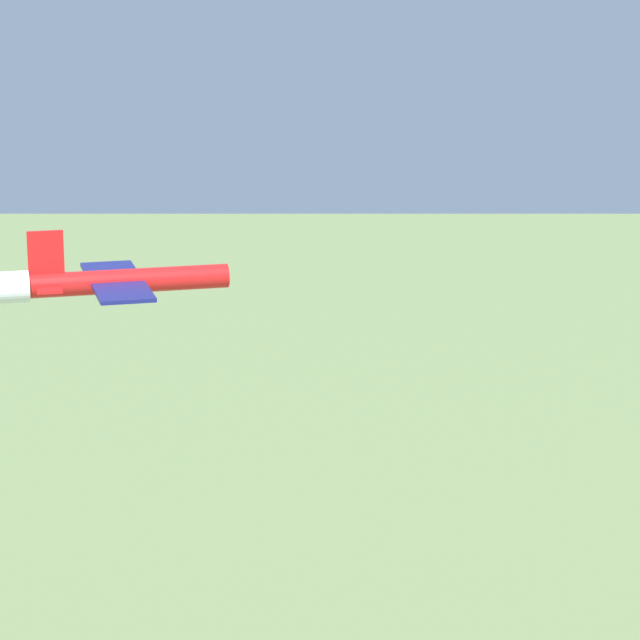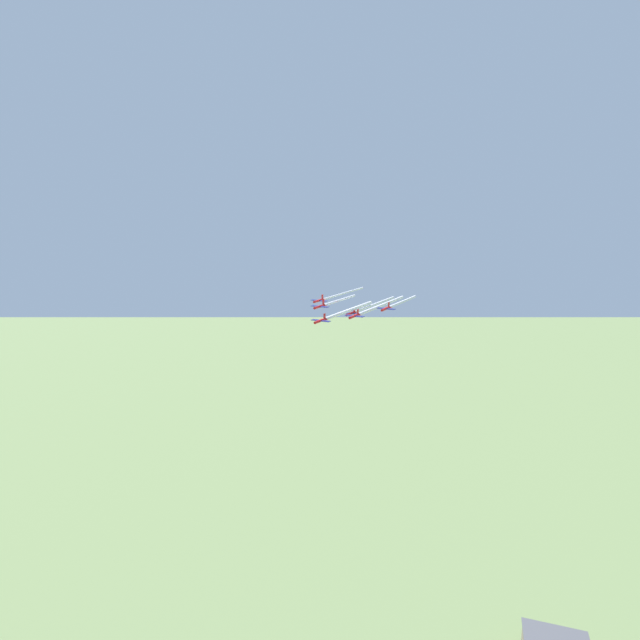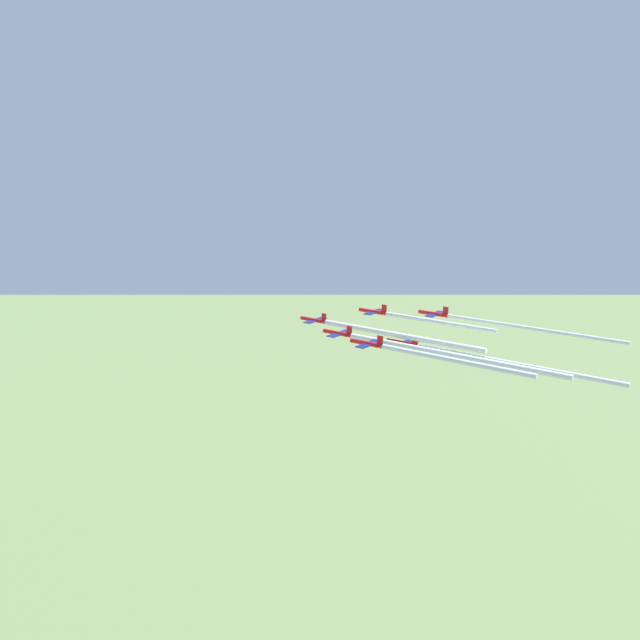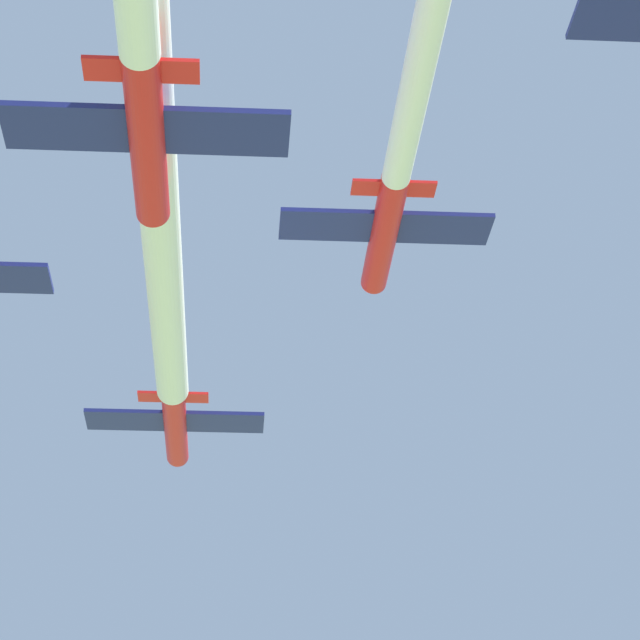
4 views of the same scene
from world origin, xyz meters
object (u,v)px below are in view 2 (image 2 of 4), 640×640
at_px(jet_1, 354,316).
at_px(jet_5, 319,301).
at_px(jet_2, 320,306).
at_px(jet_4, 351,313).
at_px(jet_3, 386,309).
at_px(jet_0, 321,321).

xyz_separation_m(jet_1, jet_5, (-21.31, 18.87, 2.43)).
height_order(jet_2, jet_4, jet_2).
bearing_deg(jet_1, jet_4, -59.53).
relative_size(jet_1, jet_2, 1.00).
distance_m(jet_3, jet_5, 33.03).
bearing_deg(jet_4, jet_1, 120.47).
bearing_deg(jet_0, jet_3, -120.47).
xyz_separation_m(jet_1, jet_4, (-5.16, 15.44, -2.03)).
xyz_separation_m(jet_3, jet_5, (-32.30, 6.86, 0.82)).
xyz_separation_m(jet_0, jet_1, (10.99, 12.01, 0.24)).
distance_m(jet_0, jet_3, 32.61).
distance_m(jet_0, jet_5, 32.67).
bearing_deg(jet_2, jet_0, 120.47).
relative_size(jet_3, jet_4, 1.00).
xyz_separation_m(jet_0, jet_3, (21.98, 24.02, 1.85)).
distance_m(jet_2, jet_4, 16.92).
bearing_deg(jet_5, jet_2, 120.47).
relative_size(jet_1, jet_4, 1.00).
height_order(jet_0, jet_5, jet_5).
bearing_deg(jet_5, jet_1, 150.46).
bearing_deg(jet_2, jet_1, -180.00).
distance_m(jet_0, jet_4, 28.12).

